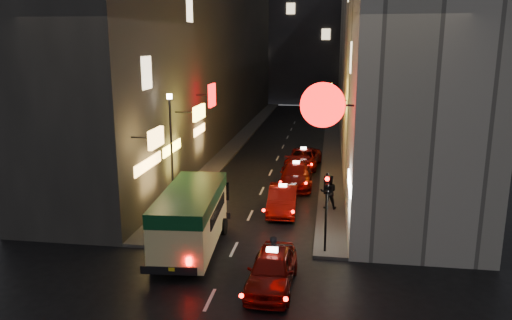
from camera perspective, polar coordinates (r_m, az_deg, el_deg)
The scene contains 14 objects.
building_left at distance 47.30m, azimuth -6.34°, elevation 13.31°, with size 7.53×52.00×18.00m.
building_right at distance 45.91m, azimuth 13.88°, elevation 13.01°, with size 8.24×52.00×18.00m.
building_far at distance 77.88m, azimuth 5.80°, elevation 14.79°, with size 30.00×10.00×22.00m, color #323337.
sidewalk_left at distance 47.34m, azimuth -1.67°, elevation 2.52°, with size 1.50×52.00×0.15m, color #44413F.
sidewalk_right at distance 46.61m, azimuth 8.68°, elevation 2.19°, with size 1.50×52.00×0.15m, color #44413F.
minibus at distance 21.95m, azimuth -7.44°, elevation -6.02°, with size 2.70×6.57×2.77m.
taxi_near at distance 19.00m, azimuth 1.84°, elevation -12.09°, with size 2.27×5.25×1.82m.
taxi_second at distance 26.98m, azimuth 3.07°, elevation -4.27°, with size 2.31×5.24×1.81m.
taxi_third at distance 31.92m, azimuth 4.60°, elevation -1.44°, with size 2.41×5.43×1.87m.
taxi_far at distance 36.58m, azimuth 5.43°, elevation 0.36°, with size 2.46×5.11×1.75m.
pedestrian_crossing at distance 19.87m, azimuth 2.10°, elevation -10.59°, with size 0.61×0.39×1.85m, color black.
pedestrian_sidewalk at distance 27.26m, azimuth 8.30°, elevation -3.37°, with size 0.79×0.50×2.11m, color black.
traffic_light at distance 21.18m, azimuth 8.08°, elevation -4.08°, with size 0.26×0.43×3.50m.
lamp_post at distance 26.61m, azimuth -9.66°, elevation 1.77°, with size 0.28×0.28×6.22m.
Camera 1 is at (4.05, -11.75, 8.99)m, focal length 35.00 mm.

